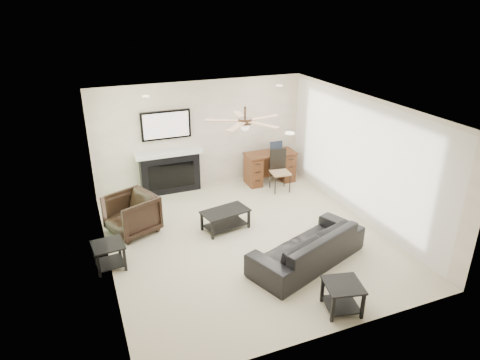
{
  "coord_description": "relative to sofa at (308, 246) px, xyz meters",
  "views": [
    {
      "loc": [
        -2.73,
        -6.47,
        4.21
      ],
      "look_at": [
        -0.03,
        0.26,
        1.09
      ],
      "focal_mm": 32.0,
      "sensor_mm": 36.0,
      "label": 1
    }
  ],
  "objects": [
    {
      "name": "desk_chair",
      "position": [
        0.91,
        2.83,
        0.17
      ],
      "size": [
        0.47,
        0.48,
        0.97
      ],
      "primitive_type": "cube",
      "rotation": [
        0.0,
        0.0,
        -0.11
      ],
      "color": "black",
      "rests_on": "ground"
    },
    {
      "name": "coffee_table",
      "position": [
        -0.9,
        1.6,
        -0.12
      ],
      "size": [
        0.98,
        0.67,
        0.4
      ],
      "primitive_type": "cube",
      "rotation": [
        0.0,
        0.0,
        0.2
      ],
      "color": "black",
      "rests_on": "ground"
    },
    {
      "name": "laptop",
      "position": [
        1.11,
        3.36,
        0.56
      ],
      "size": [
        0.33,
        0.24,
        0.23
      ],
      "primitive_type": "cube",
      "color": "black",
      "rests_on": "desk"
    },
    {
      "name": "sofa",
      "position": [
        0.0,
        0.0,
        0.0
      ],
      "size": [
        2.34,
        1.56,
        0.64
      ],
      "primitive_type": "imported",
      "rotation": [
        0.0,
        0.0,
        3.5
      ],
      "color": "black",
      "rests_on": "ground"
    },
    {
      "name": "end_table_left",
      "position": [
        -3.15,
        1.1,
        -0.09
      ],
      "size": [
        0.54,
        0.54,
        0.45
      ],
      "primitive_type": "cube",
      "rotation": [
        0.0,
        0.0,
        0.09
      ],
      "color": "black",
      "rests_on": "ground"
    },
    {
      "name": "fireplace_unit",
      "position": [
        -1.47,
        3.72,
        0.64
      ],
      "size": [
        1.52,
        0.34,
        1.91
      ],
      "primitive_type": "cube",
      "color": "black",
      "rests_on": "ground"
    },
    {
      "name": "desk",
      "position": [
        0.91,
        3.38,
        0.06
      ],
      "size": [
        1.22,
        0.56,
        0.76
      ],
      "primitive_type": "cube",
      "color": "#381F0E",
      "rests_on": "ground"
    },
    {
      "name": "end_table_near",
      "position": [
        -0.15,
        -1.25,
        -0.09
      ],
      "size": [
        0.62,
        0.62,
        0.45
      ],
      "primitive_type": "cube",
      "rotation": [
        0.0,
        0.0,
        -0.23
      ],
      "color": "black",
      "rests_on": "ground"
    },
    {
      "name": "room_shell",
      "position": [
        -0.46,
        1.21,
        1.37
      ],
      "size": [
        5.5,
        5.54,
        2.52
      ],
      "color": "beige",
      "rests_on": "ground"
    },
    {
      "name": "armchair",
      "position": [
        -2.6,
        2.15,
        0.07
      ],
      "size": [
        1.11,
        1.09,
        0.78
      ],
      "primitive_type": "imported",
      "rotation": [
        0.0,
        0.0,
        -1.17
      ],
      "color": "black",
      "rests_on": "ground"
    }
  ]
}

